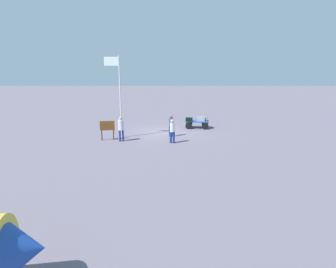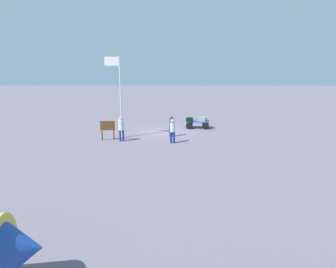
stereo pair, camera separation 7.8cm
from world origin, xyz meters
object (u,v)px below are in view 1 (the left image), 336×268
Objects in this scene: suitcase_tan at (204,119)px; flagpole at (118,89)px; suitcase_navy at (201,119)px; luggage_cart at (197,123)px; worker_lead at (172,129)px; worker_trailing at (171,124)px; signboard at (107,127)px; suitcase_dark at (189,119)px; worker_supervisor at (121,127)px.

suitcase_tan is 7.59m from flagpole.
flagpole reaches higher than suitcase_navy.
luggage_cart is 5.37m from worker_lead.
worker_trailing is at bearing -175.34° from flagpole.
suitcase_navy reaches higher than luggage_cart.
luggage_cart is at bearing -113.27° from worker_lead.
signboard reaches higher than suitcase_tan.
suitcase_navy is at bearing -153.84° from flagpole.
signboard reaches higher than suitcase_navy.
suitcase_tan is at bearing -119.66° from worker_lead.
worker_lead reaches higher than suitcase_tan.
suitcase_dark is 3.10m from worker_trailing.
luggage_cart is 0.81m from suitcase_dark.
flagpole is (6.16, 3.03, 2.60)m from suitcase_navy.
worker_trailing is 3.66m from worker_supervisor.
luggage_cart is 3.75m from worker_trailing.
flagpole is at bearing 26.05° from suitcase_tan.
suitcase_dark is (1.24, 0.13, -0.02)m from suitcase_tan.
flagpole is at bearing 26.16° from suitcase_navy.
worker_lead is at bearing 66.73° from luggage_cart.
suitcase_dark reaches higher than luggage_cart.
suitcase_dark is 6.38m from worker_supervisor.
suitcase_tan is 8.12m from signboard.
suitcase_dark is 0.43× the size of signboard.
flagpole is at bearing -132.99° from signboard.
suitcase_navy is 0.12× the size of flagpole.
flagpole reaches higher than luggage_cart.
signboard reaches higher than luggage_cart.
suitcase_dark is at bearing -149.83° from flagpole.
worker_supervisor is at bearing 103.96° from flagpole.
suitcase_dark is at bearing 5.91° from suitcase_tan.
suitcase_tan is 0.44× the size of signboard.
worker_trailing is (2.75, 2.83, 0.11)m from suitcase_tan.
flagpole is at bearing 4.66° from worker_trailing.
worker_lead reaches higher than luggage_cart.
worker_supervisor is (5.89, 4.11, 0.18)m from suitcase_navy.
signboard is (7.12, 3.90, 0.09)m from suitcase_tan.
worker_trailing is 4.44m from flagpole.
suitcase_navy is 7.19m from worker_supervisor.
worker_supervisor reaches higher than suitcase_tan.
suitcase_tan is at bearing -151.28° from signboard.
suitcase_tan is at bearing 161.52° from luggage_cart.
worker_trailing is at bearing -88.16° from worker_lead.
signboard reaches higher than suitcase_dark.
suitcase_navy is 5.23m from worker_lead.
suitcase_dark is (0.66, 0.32, 0.33)m from luggage_cart.
luggage_cart is at bearing -18.48° from suitcase_tan.
signboard is at bearing -17.39° from worker_supervisor.
worker_supervisor is 1.26× the size of signboard.
suitcase_dark is at bearing -140.16° from worker_supervisor.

